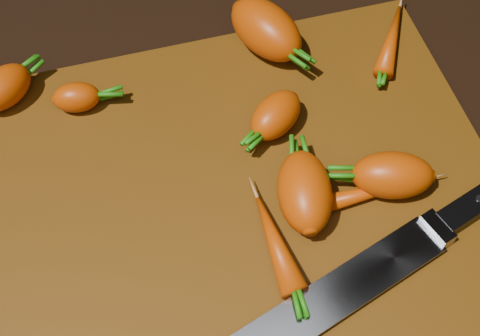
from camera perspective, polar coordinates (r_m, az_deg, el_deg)
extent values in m
cube|color=black|center=(0.67, 0.23, -2.31)|extent=(2.00, 2.00, 0.01)
cube|color=#4D2C09|center=(0.66, 0.23, -1.83)|extent=(0.50, 0.40, 0.01)
ellipsoid|color=#C53E00|center=(0.74, -19.49, 6.49)|extent=(0.08, 0.07, 0.04)
ellipsoid|color=#C53E00|center=(0.75, 2.23, 11.74)|extent=(0.09, 0.11, 0.06)
ellipsoid|color=#C53E00|center=(0.62, 5.53, -2.05)|extent=(0.07, 0.10, 0.05)
ellipsoid|color=#C53E00|center=(0.68, 3.08, 4.52)|extent=(0.08, 0.07, 0.04)
ellipsoid|color=#C53E00|center=(0.72, -13.78, 5.88)|extent=(0.05, 0.04, 0.03)
ellipsoid|color=#C53E00|center=(0.65, 12.89, -0.60)|extent=(0.09, 0.07, 0.05)
ellipsoid|color=#C53E00|center=(0.78, 12.81, 10.68)|extent=(0.08, 0.10, 0.02)
ellipsoid|color=#C53E00|center=(0.65, 10.69, -2.16)|extent=(0.12, 0.02, 0.02)
ellipsoid|color=#C53E00|center=(0.61, 3.05, -6.44)|extent=(0.03, 0.10, 0.03)
cube|color=gray|center=(0.60, 8.69, -10.38)|extent=(0.02, 0.04, 0.02)
cube|color=black|center=(0.63, 13.72, -6.96)|extent=(0.13, 0.06, 0.02)
cylinder|color=#B2B2B7|center=(0.61, 12.55, -7.52)|extent=(0.01, 0.01, 0.00)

